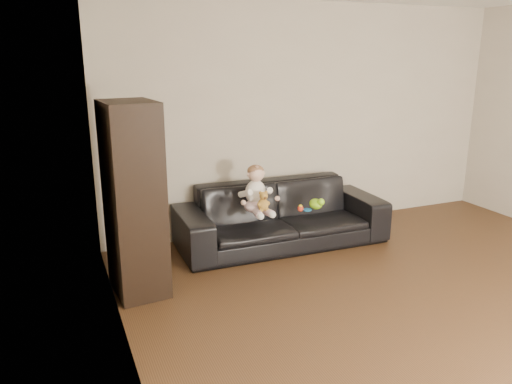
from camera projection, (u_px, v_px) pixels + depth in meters
name	position (u px, v px, depth m)	size (l,w,h in m)	color
floor	(483.00, 332.00, 3.78)	(5.50, 5.50, 0.00)	#482E19
wall_back	(312.00, 118.00, 5.87)	(5.00, 5.00, 0.00)	#B7AE9A
wall_left	(139.00, 206.00, 2.50)	(5.50, 5.50, 0.00)	#B7AE9A
sofa	(281.00, 215.00, 5.45)	(2.27, 0.89, 0.66)	black
cabinet	(134.00, 200.00, 4.22)	(0.42, 0.57, 1.67)	black
shelf_item	(133.00, 157.00, 4.13)	(0.18, 0.25, 0.28)	silver
baby	(257.00, 192.00, 5.13)	(0.34, 0.42, 0.50)	#FAD3DD
teddy_bear	(263.00, 201.00, 5.01)	(0.11, 0.12, 0.21)	#AA7D30
toy_green	(316.00, 204.00, 5.29)	(0.14, 0.16, 0.11)	#93EA1B
toy_rattle	(300.00, 209.00, 5.22)	(0.07, 0.07, 0.07)	red
toy_blue_disc	(307.00, 210.00, 5.26)	(0.09, 0.09, 0.01)	blue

